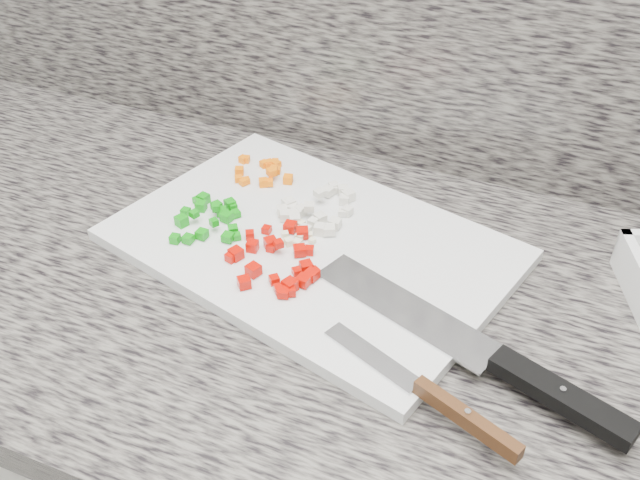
{
  "coord_description": "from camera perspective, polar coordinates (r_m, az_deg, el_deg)",
  "views": [
    {
      "loc": [
        0.17,
        0.86,
        1.45
      ],
      "look_at": [
        -0.09,
        1.47,
        0.94
      ],
      "focal_mm": 40.0,
      "sensor_mm": 36.0,
      "label": 1
    }
  ],
  "objects": [
    {
      "name": "onion_pile",
      "position": [
        0.91,
        -0.33,
        2.45
      ],
      "size": [
        0.09,
        0.12,
        0.02
      ],
      "color": "silver",
      "rests_on": "cutting_board"
    },
    {
      "name": "countertop",
      "position": [
        0.83,
        4.71,
        -5.85
      ],
      "size": [
        3.96,
        0.64,
        0.04
      ],
      "primitive_type": "cube",
      "color": "#625E56",
      "rests_on": "cabinet"
    },
    {
      "name": "paring_knife",
      "position": [
        0.69,
        9.63,
        -12.61
      ],
      "size": [
        0.22,
        0.1,
        0.02
      ],
      "rotation": [
        0.0,
        0.0,
        -0.39
      ],
      "color": "#B8BBBF",
      "rests_on": "cutting_board"
    },
    {
      "name": "red_pepper_pile",
      "position": [
        0.83,
        -3.34,
        -1.64
      ],
      "size": [
        0.12,
        0.13,
        0.02
      ],
      "color": "#BF0B02",
      "rests_on": "cutting_board"
    },
    {
      "name": "chef_knife",
      "position": [
        0.73,
        14.37,
        -9.53
      ],
      "size": [
        0.36,
        0.16,
        0.02
      ],
      "rotation": [
        0.0,
        0.0,
        -0.36
      ],
      "color": "#B8BBBF",
      "rests_on": "cutting_board"
    },
    {
      "name": "garlic_pile",
      "position": [
        0.87,
        -1.98,
        0.44
      ],
      "size": [
        0.05,
        0.05,
        0.01
      ],
      "color": "#F6F0BE",
      "rests_on": "cutting_board"
    },
    {
      "name": "carrot_pile",
      "position": [
        0.99,
        -4.55,
        5.51
      ],
      "size": [
        0.09,
        0.08,
        0.02
      ],
      "color": "#FF6F05",
      "rests_on": "cutting_board"
    },
    {
      "name": "cutting_board",
      "position": [
        0.87,
        -0.71,
        -0.4
      ],
      "size": [
        0.53,
        0.42,
        0.02
      ],
      "primitive_type": "cube",
      "rotation": [
        0.0,
        0.0,
        -0.27
      ],
      "color": "silver",
      "rests_on": "countertop"
    },
    {
      "name": "green_pepper_pile",
      "position": [
        0.91,
        -8.78,
        1.85
      ],
      "size": [
        0.1,
        0.1,
        0.02
      ],
      "color": "#0C8E0E",
      "rests_on": "cutting_board"
    }
  ]
}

